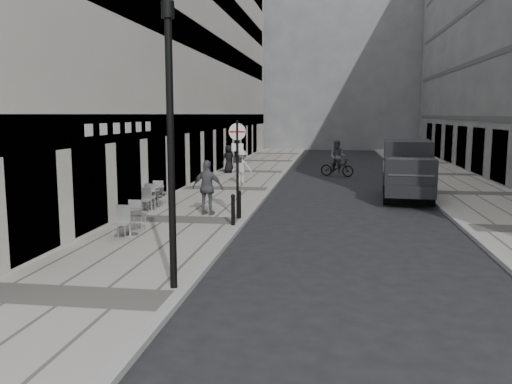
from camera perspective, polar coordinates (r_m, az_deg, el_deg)
ground at (r=8.06m, az=-14.62°, el=-18.20°), size 120.00×120.00×0.00m
sidewalk at (r=25.35m, az=-3.09°, el=0.27°), size 4.00×60.00×0.12m
far_sidewalk at (r=25.61m, az=21.83°, el=-0.23°), size 4.00×60.00×0.12m
building_left at (r=32.83m, az=-8.10°, el=17.67°), size 4.00×45.00×18.00m
building_far at (r=63.09m, az=7.04°, el=14.91°), size 24.00×16.00×22.00m
sign_post at (r=17.72m, az=-1.97°, el=3.81°), size 0.55×0.09×3.24m
lamppost at (r=10.56m, az=-8.99°, el=6.11°), size 0.25×0.25×5.51m
bollard_near at (r=16.85m, az=-2.43°, el=-1.98°), size 0.12×0.12×0.91m
bollard_far at (r=17.96m, az=-1.76°, el=-1.41°), size 0.12×0.12×0.87m
panel_van at (r=23.69m, az=15.67°, el=2.62°), size 2.33×5.32×2.44m
cyclist at (r=31.49m, az=8.55°, el=3.12°), size 2.06×1.24×2.09m
pedestrian_a at (r=18.57m, az=-5.12°, el=0.46°), size 1.16×0.63×1.88m
pedestrian_b at (r=26.87m, az=-1.51°, el=2.66°), size 1.22×0.90×1.68m
pedestrian_c at (r=32.00m, az=-2.89°, el=3.50°), size 0.95×0.88×1.63m
cafe_table_near at (r=20.29m, az=-10.64°, el=-0.30°), size 0.74×1.67×0.95m
cafe_table_mid at (r=15.82m, az=-13.15°, el=-2.76°), size 0.74×1.67×0.95m
cafe_table_far at (r=19.90m, az=-11.03°, el=-0.63°), size 0.66×1.49×0.85m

